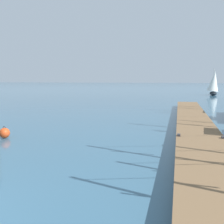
% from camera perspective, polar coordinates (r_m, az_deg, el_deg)
% --- Properties ---
extents(floating_dock, '(3.95, 23.26, 0.53)m').
position_cam_1_polar(floating_dock, '(14.97, 17.49, -1.86)').
color(floating_dock, brown).
rests_on(floating_dock, ground).
extents(mooring_buoy, '(0.47, 0.47, 0.54)m').
position_cam_1_polar(mooring_buoy, '(12.67, -22.52, -4.26)').
color(mooring_buoy, '#E04C1E').
rests_on(mooring_buoy, ground).
extents(distant_sailboat, '(2.23, 3.64, 4.45)m').
position_cam_1_polar(distant_sailboat, '(46.66, 21.44, 5.86)').
color(distant_sailboat, black).
rests_on(distant_sailboat, ground).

